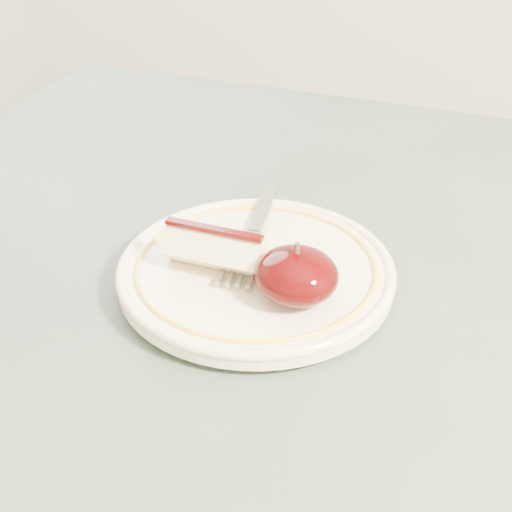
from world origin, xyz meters
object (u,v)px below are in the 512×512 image
(apple_half, at_px, (296,275))
(fork, at_px, (253,233))
(table, at_px, (269,374))
(plate, at_px, (256,271))

(apple_half, height_order, fork, apple_half)
(table, xyz_separation_m, fork, (-0.03, 0.05, 0.11))
(apple_half, bearing_deg, plate, 146.47)
(plate, bearing_deg, fork, 114.01)
(table, bearing_deg, fork, 125.24)
(table, distance_m, fork, 0.12)
(table, relative_size, plate, 4.03)
(apple_half, distance_m, fork, 0.09)
(apple_half, relative_size, fork, 0.38)
(table, distance_m, plate, 0.10)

